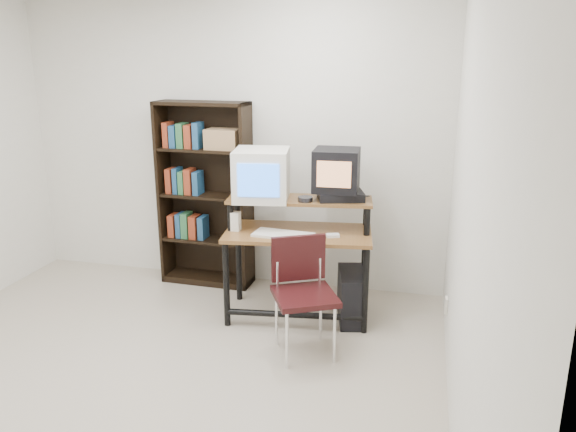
% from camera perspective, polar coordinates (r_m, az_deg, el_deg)
% --- Properties ---
extents(floor, '(4.00, 4.00, 0.01)m').
position_cam_1_polar(floor, '(3.99, -15.36, -16.65)').
color(floor, '#BFB39E').
rests_on(floor, ground).
extents(back_wall, '(4.00, 0.01, 2.60)m').
position_cam_1_polar(back_wall, '(5.26, -5.90, 7.12)').
color(back_wall, silver).
rests_on(back_wall, floor).
extents(right_wall, '(0.01, 4.00, 2.60)m').
position_cam_1_polar(right_wall, '(3.01, 18.00, -0.41)').
color(right_wall, silver).
rests_on(right_wall, floor).
extents(computer_desk, '(1.24, 0.73, 0.98)m').
position_cam_1_polar(computer_desk, '(4.57, 1.06, -2.11)').
color(computer_desk, brown).
rests_on(computer_desk, floor).
extents(crt_monitor, '(0.50, 0.50, 0.41)m').
position_cam_1_polar(crt_monitor, '(4.56, -2.69, 4.22)').
color(crt_monitor, silver).
rests_on(crt_monitor, computer_desk).
extents(vcr, '(0.42, 0.35, 0.08)m').
position_cam_1_polar(vcr, '(4.56, 5.36, 2.02)').
color(vcr, black).
rests_on(vcr, computer_desk).
extents(crt_tv, '(0.37, 0.37, 0.34)m').
position_cam_1_polar(crt_tv, '(4.54, 4.94, 4.68)').
color(crt_tv, black).
rests_on(crt_tv, vcr).
extents(cd_spindle, '(0.12, 0.12, 0.05)m').
position_cam_1_polar(cd_spindle, '(4.49, 1.76, 1.65)').
color(cd_spindle, '#26262B').
rests_on(cd_spindle, computer_desk).
extents(keyboard, '(0.49, 0.26, 0.03)m').
position_cam_1_polar(keyboard, '(4.43, -0.50, -2.01)').
color(keyboard, silver).
rests_on(keyboard, computer_desk).
extents(mousepad, '(0.23, 0.19, 0.01)m').
position_cam_1_polar(mousepad, '(4.43, 4.63, -2.26)').
color(mousepad, black).
rests_on(mousepad, computer_desk).
extents(mouse, '(0.11, 0.09, 0.03)m').
position_cam_1_polar(mouse, '(4.42, 4.58, -2.05)').
color(mouse, white).
rests_on(mouse, mousepad).
extents(desk_speaker, '(0.08, 0.08, 0.17)m').
position_cam_1_polar(desk_speaker, '(4.57, -5.39, -0.61)').
color(desk_speaker, silver).
rests_on(desk_speaker, computer_desk).
extents(pc_tower, '(0.29, 0.48, 0.42)m').
position_cam_1_polar(pc_tower, '(4.66, 6.45, -8.10)').
color(pc_tower, black).
rests_on(pc_tower, floor).
extents(school_chair, '(0.57, 0.57, 0.85)m').
position_cam_1_polar(school_chair, '(4.08, 1.47, -6.88)').
color(school_chair, black).
rests_on(school_chair, floor).
extents(bookshelf, '(0.86, 0.31, 1.71)m').
position_cam_1_polar(bookshelf, '(5.28, -8.35, 2.43)').
color(bookshelf, black).
rests_on(bookshelf, floor).
extents(wall_outlet, '(0.02, 0.08, 0.12)m').
position_cam_1_polar(wall_outlet, '(4.43, 15.78, -8.70)').
color(wall_outlet, beige).
rests_on(wall_outlet, right_wall).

